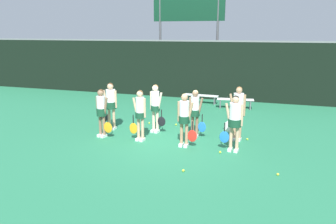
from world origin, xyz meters
TOP-DOWN VIEW (x-y plane):
  - ground_plane at (0.00, 0.00)m, footprint 140.00×140.00m
  - fence_windscreen at (0.00, 7.01)m, footprint 60.00×0.08m
  - scoreboard at (-1.56, 8.63)m, footprint 4.12×0.15m
  - bench_courtside at (1.65, 5.16)m, footprint 1.72×0.58m
  - bench_far at (-0.13, 5.84)m, footprint 1.76×0.48m
  - player_0 at (-2.23, -0.48)m, footprint 0.62×0.34m
  - player_1 at (-0.83, -0.45)m, footprint 0.61×0.32m
  - player_2 at (0.71, -0.56)m, footprint 0.64×0.35m
  - player_3 at (2.25, -0.52)m, footprint 0.68×0.40m
  - player_4 at (-2.36, 0.44)m, footprint 0.67×0.40m
  - player_5 at (-0.66, 0.57)m, footprint 0.61×0.33m
  - player_6 at (0.81, 0.49)m, footprint 0.61×0.32m
  - player_7 at (2.23, 0.56)m, footprint 0.67×0.39m
  - tennis_ball_0 at (1.19, -2.45)m, footprint 0.07×0.07m
  - tennis_ball_1 at (1.90, -0.83)m, footprint 0.07×0.07m
  - tennis_ball_2 at (2.57, 0.68)m, footprint 0.07×0.07m
  - tennis_ball_3 at (-0.20, 1.62)m, footprint 0.07×0.07m
  - tennis_ball_4 at (-1.27, 1.51)m, footprint 0.06×0.06m
  - tennis_ball_5 at (3.54, -1.94)m, footprint 0.07×0.07m

SIDE VIEW (x-z plane):
  - ground_plane at x=0.00m, z-range 0.00..0.00m
  - tennis_ball_4 at x=-1.27m, z-range 0.00..0.06m
  - tennis_ball_2 at x=2.57m, z-range 0.00..0.07m
  - tennis_ball_5 at x=3.54m, z-range 0.00..0.07m
  - tennis_ball_0 at x=1.19m, z-range 0.00..0.07m
  - tennis_ball_1 at x=1.90m, z-range 0.00..0.07m
  - tennis_ball_3 at x=-0.20m, z-range 0.00..0.07m
  - bench_far at x=-0.13m, z-range 0.16..0.59m
  - bench_courtside at x=1.65m, z-range 0.17..0.64m
  - player_6 at x=0.81m, z-range 0.13..1.77m
  - player_0 at x=-2.23m, z-range 0.14..1.81m
  - player_2 at x=0.71m, z-range 0.14..1.84m
  - player_1 at x=-0.83m, z-range 0.15..1.85m
  - player_3 at x=2.25m, z-range 0.16..1.88m
  - player_5 at x=-0.66m, z-range 0.15..1.89m
  - player_4 at x=-2.36m, z-range 0.17..1.91m
  - player_7 at x=2.23m, z-range 0.17..1.99m
  - fence_windscreen at x=0.00m, z-range 0.01..3.12m
  - scoreboard at x=-1.56m, z-range 1.63..7.34m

